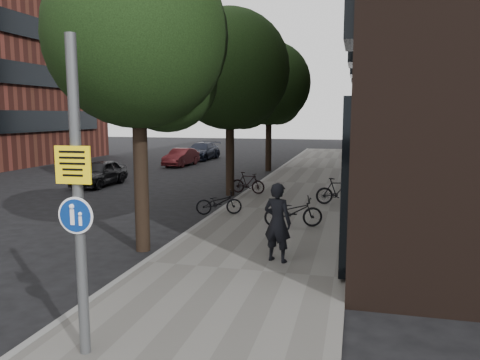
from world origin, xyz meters
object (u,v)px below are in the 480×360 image
(parked_bike_facade_near, at_px, (293,212))
(signpost, at_px, (78,199))
(parked_car_near, at_px, (99,173))
(pedestrian, at_px, (277,222))

(parked_bike_facade_near, bearing_deg, signpost, 150.89)
(parked_car_near, bearing_deg, parked_bike_facade_near, -32.72)
(parked_bike_facade_near, bearing_deg, pedestrian, 165.10)
(pedestrian, height_order, parked_car_near, pedestrian)
(signpost, bearing_deg, pedestrian, 65.07)
(signpost, xyz_separation_m, pedestrian, (1.94, 4.75, -1.30))
(parked_car_near, bearing_deg, pedestrian, -43.96)
(pedestrian, relative_size, parked_bike_facade_near, 1.04)
(pedestrian, xyz_separation_m, parked_car_near, (-10.43, 10.02, -0.41))
(pedestrian, xyz_separation_m, parked_bike_facade_near, (-0.08, 3.40, -0.45))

